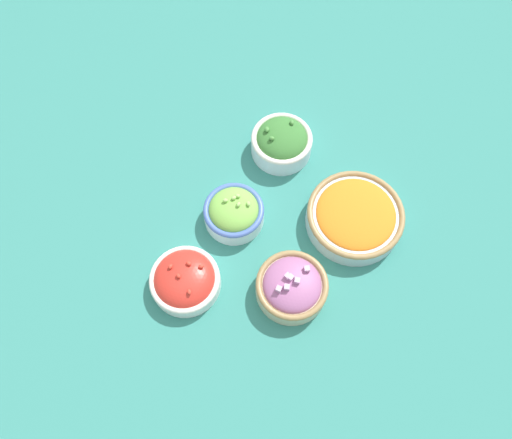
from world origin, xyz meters
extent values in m
plane|color=#337F75|center=(0.00, 0.00, 0.00)|extent=(3.00, 3.00, 0.00)
cylinder|color=silver|center=(0.02, -0.04, 0.02)|extent=(0.12, 0.12, 0.04)
torus|color=#4766B7|center=(0.02, -0.04, 0.04)|extent=(0.12, 0.12, 0.01)
ellipsoid|color=#7ABC4C|center=(0.02, -0.04, 0.04)|extent=(0.10, 0.10, 0.05)
ellipsoid|color=#99D166|center=(0.01, -0.05, 0.07)|extent=(0.01, 0.01, 0.01)
ellipsoid|color=#99D166|center=(0.00, -0.02, 0.07)|extent=(0.01, 0.01, 0.01)
ellipsoid|color=#99D166|center=(0.02, -0.03, 0.07)|extent=(0.01, 0.01, 0.01)
ellipsoid|color=#99D166|center=(0.02, -0.05, 0.07)|extent=(0.01, 0.01, 0.01)
ellipsoid|color=#99D166|center=(0.03, -0.06, 0.07)|extent=(0.01, 0.01, 0.01)
cylinder|color=silver|center=(-0.16, -0.11, 0.02)|extent=(0.13, 0.13, 0.05)
torus|color=silver|center=(-0.16, -0.11, 0.05)|extent=(0.13, 0.13, 0.01)
ellipsoid|color=#387533|center=(-0.16, -0.11, 0.05)|extent=(0.11, 0.11, 0.05)
ellipsoid|color=#47893D|center=(-0.19, -0.11, 0.07)|extent=(0.01, 0.01, 0.01)
ellipsoid|color=#47893D|center=(-0.13, -0.11, 0.07)|extent=(0.01, 0.01, 0.01)
ellipsoid|color=#47893D|center=(-0.14, -0.13, 0.07)|extent=(0.01, 0.01, 0.01)
ellipsoid|color=#47893D|center=(-0.14, -0.13, 0.07)|extent=(0.01, 0.01, 0.01)
cylinder|color=#B2C1CC|center=(-0.16, 0.12, 0.02)|extent=(0.20, 0.20, 0.04)
torus|color=#997A4C|center=(-0.16, 0.12, 0.04)|extent=(0.20, 0.20, 0.01)
ellipsoid|color=orange|center=(-0.16, 0.12, 0.04)|extent=(0.16, 0.16, 0.03)
cylinder|color=white|center=(0.18, 0.01, 0.02)|extent=(0.14, 0.14, 0.03)
torus|color=silver|center=(0.18, 0.01, 0.03)|extent=(0.14, 0.14, 0.01)
ellipsoid|color=red|center=(0.18, 0.01, 0.03)|extent=(0.12, 0.12, 0.05)
ellipsoid|color=red|center=(0.19, -0.02, 0.06)|extent=(0.01, 0.01, 0.01)
ellipsoid|color=red|center=(0.19, 0.01, 0.06)|extent=(0.01, 0.01, 0.01)
ellipsoid|color=red|center=(0.16, 0.00, 0.06)|extent=(0.01, 0.01, 0.01)
ellipsoid|color=red|center=(0.19, 0.04, 0.06)|extent=(0.01, 0.01, 0.01)
ellipsoid|color=red|center=(0.15, 0.02, 0.06)|extent=(0.01, 0.01, 0.01)
cylinder|color=beige|center=(0.04, 0.15, 0.02)|extent=(0.14, 0.14, 0.04)
torus|color=#997A4C|center=(0.04, 0.15, 0.04)|extent=(0.14, 0.14, 0.01)
ellipsoid|color=#9E5B8E|center=(0.04, 0.15, 0.04)|extent=(0.11, 0.11, 0.04)
cube|color=#C699C1|center=(0.04, 0.14, 0.07)|extent=(0.01, 0.01, 0.01)
cube|color=#C699C1|center=(0.05, 0.15, 0.06)|extent=(0.01, 0.01, 0.01)
cube|color=#C699C1|center=(0.07, 0.14, 0.06)|extent=(0.01, 0.01, 0.01)
cube|color=#C699C1|center=(0.03, 0.15, 0.07)|extent=(0.01, 0.01, 0.01)
cube|color=#C699C1|center=(0.03, 0.14, 0.07)|extent=(0.01, 0.01, 0.01)
cube|color=#C699C1|center=(0.00, 0.15, 0.06)|extent=(0.01, 0.01, 0.01)
camera|label=1|loc=(0.26, 0.32, 0.94)|focal=35.00mm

